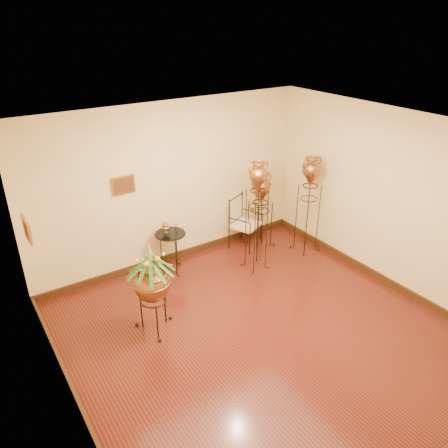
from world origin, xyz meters
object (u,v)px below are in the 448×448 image
armchair (246,223)px  amphora_tall (257,216)px  amphora_mid (308,205)px  planter_urn (152,281)px  side_table (171,251)px

armchair → amphora_tall: bearing=-138.1°
amphora_mid → armchair: (-0.85, 0.71, -0.43)m
planter_urn → amphora_tall: bearing=14.3°
amphora_mid → side_table: size_ratio=1.99×
amphora_tall → armchair: amphora_tall is taller
amphora_tall → side_table: bearing=151.2°
planter_urn → side_table: (0.91, 1.24, -0.41)m
amphora_tall → armchair: size_ratio=1.97×
side_table → amphora_mid: bearing=-16.5°
armchair → side_table: (-1.56, 0.00, -0.11)m
amphora_tall → armchair: 0.90m
amphora_mid → planter_urn: amphora_mid is taller
amphora_mid → planter_urn: bearing=-170.9°
planter_urn → armchair: (2.46, 1.24, -0.30)m
amphora_tall → side_table: (-1.26, 0.69, -0.61)m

